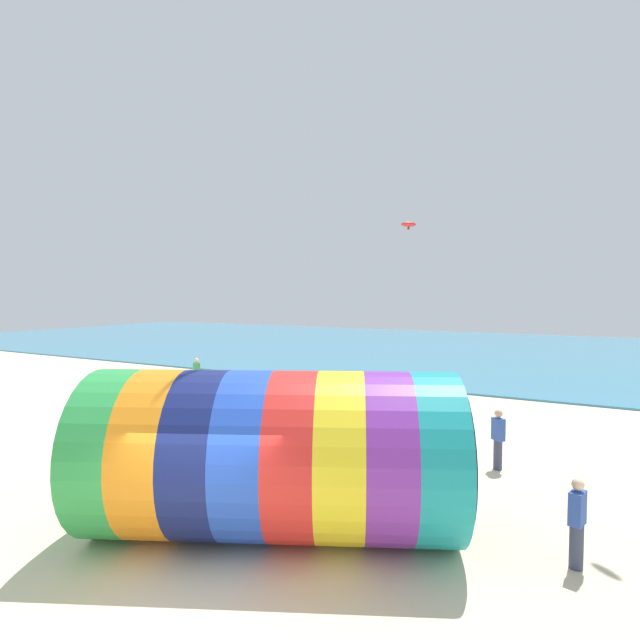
# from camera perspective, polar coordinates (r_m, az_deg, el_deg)

# --- Properties ---
(ground_plane) EXTENTS (120.00, 120.00, 0.00)m
(ground_plane) POSITION_cam_1_polar(r_m,az_deg,el_deg) (9.82, -14.74, -27.31)
(ground_plane) COLOR beige
(sea) EXTENTS (120.00, 40.00, 0.10)m
(sea) POSITION_cam_1_polar(r_m,az_deg,el_deg) (45.39, 20.85, -3.42)
(sea) COLOR teal
(sea) RESTS_ON ground
(giant_inflatable_tube) EXTENTS (8.06, 6.16, 3.38)m
(giant_inflatable_tube) POSITION_cam_1_polar(r_m,az_deg,el_deg) (10.54, -5.21, -14.98)
(giant_inflatable_tube) COLOR green
(giant_inflatable_tube) RESTS_ON ground
(kite_handler) EXTENTS (0.31, 0.41, 1.65)m
(kite_handler) POSITION_cam_1_polar(r_m,az_deg,el_deg) (10.70, 27.30, -19.89)
(kite_handler) COLOR #383D56
(kite_handler) RESTS_ON ground
(kite_red_parafoil) EXTENTS (0.81, 0.71, 0.42)m
(kite_red_parafoil) POSITION_cam_1_polar(r_m,az_deg,el_deg) (25.26, 10.08, 10.72)
(kite_red_parafoil) COLOR red
(bystander_near_water) EXTENTS (0.41, 0.41, 1.71)m
(bystander_near_water) POSITION_cam_1_polar(r_m,az_deg,el_deg) (15.25, 19.68, -12.66)
(bystander_near_water) COLOR #383D56
(bystander_near_water) RESTS_ON ground
(bystander_mid_beach) EXTENTS (0.42, 0.34, 1.69)m
(bystander_mid_beach) POSITION_cam_1_polar(r_m,az_deg,el_deg) (26.43, -13.92, -6.01)
(bystander_mid_beach) COLOR #726651
(bystander_mid_beach) RESTS_ON ground
(bystander_far_left) EXTENTS (0.42, 0.34, 1.73)m
(bystander_far_left) POSITION_cam_1_polar(r_m,az_deg,el_deg) (18.96, 9.54, -9.41)
(bystander_far_left) COLOR #383D56
(bystander_far_left) RESTS_ON ground
(beach_flag) EXTENTS (0.47, 0.36, 2.61)m
(beach_flag) POSITION_cam_1_polar(r_m,az_deg,el_deg) (15.16, -22.95, -7.24)
(beach_flag) COLOR silver
(beach_flag) RESTS_ON ground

